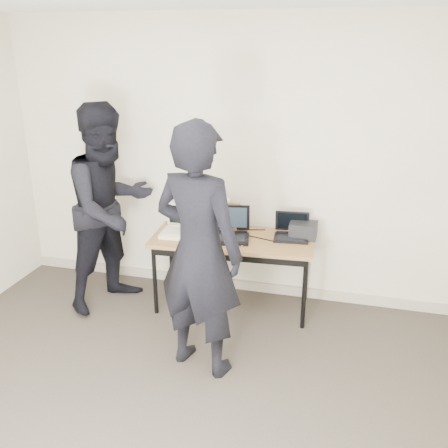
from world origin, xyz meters
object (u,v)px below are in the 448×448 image
(leather_satchel, at_px, (220,216))
(person_typist, at_px, (199,252))
(laptop_beige, at_px, (180,229))
(person_observer, at_px, (111,208))
(laptop_center, at_px, (229,231))
(laptop_right, at_px, (291,232))
(equipment_box, at_px, (303,230))
(desk, at_px, (233,244))

(leather_satchel, bearing_deg, person_typist, -82.59)
(laptop_beige, relative_size, leather_satchel, 0.98)
(person_typist, xyz_separation_m, person_observer, (-1.11, 0.79, -0.01))
(laptop_center, xyz_separation_m, person_observer, (-1.10, -0.18, 0.19))
(leather_satchel, height_order, person_observer, person_observer)
(laptop_beige, bearing_deg, laptop_center, -0.42)
(laptop_beige, xyz_separation_m, laptop_right, (1.03, 0.18, -0.00))
(laptop_center, bearing_deg, equipment_box, 4.59)
(person_observer, bearing_deg, desk, -54.98)
(laptop_beige, distance_m, equipment_box, 1.15)
(person_observer, bearing_deg, equipment_box, -51.82)
(leather_satchel, height_order, person_typist, person_typist)
(leather_satchel, xyz_separation_m, equipment_box, (0.81, -0.04, -0.06))
(equipment_box, xyz_separation_m, person_observer, (-1.77, -0.36, 0.18))
(equipment_box, bearing_deg, laptop_right, -165.79)
(laptop_beige, relative_size, person_typist, 0.18)
(equipment_box, bearing_deg, laptop_beige, -169.50)
(laptop_right, height_order, person_observer, person_observer)
(desk, bearing_deg, laptop_center, 160.42)
(laptop_center, bearing_deg, desk, -26.29)
(person_observer, bearing_deg, laptop_beige, -50.17)
(desk, distance_m, laptop_beige, 0.52)
(equipment_box, height_order, person_observer, person_observer)
(leather_satchel, relative_size, equipment_box, 1.45)
(laptop_beige, height_order, laptop_right, laptop_beige)
(leather_satchel, relative_size, person_observer, 0.19)
(equipment_box, height_order, person_typist, person_typist)
(laptop_center, height_order, person_typist, person_typist)
(person_typist, bearing_deg, desk, -76.24)
(laptop_center, xyz_separation_m, laptop_right, (0.56, 0.15, -0.01))
(equipment_box, bearing_deg, leather_satchel, 177.48)
(laptop_center, bearing_deg, laptop_beige, 173.04)
(laptop_center, distance_m, person_typist, 0.98)
(laptop_right, relative_size, equipment_box, 1.38)
(laptop_right, bearing_deg, laptop_center, -170.40)
(laptop_beige, relative_size, laptop_right, 1.03)
(desk, height_order, equipment_box, equipment_box)
(desk, relative_size, laptop_right, 4.49)
(person_typist, distance_m, person_observer, 1.36)
(person_typist, bearing_deg, person_observer, -19.94)
(leather_satchel, bearing_deg, laptop_beige, -142.89)
(desk, xyz_separation_m, person_typist, (-0.03, -0.95, 0.32))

